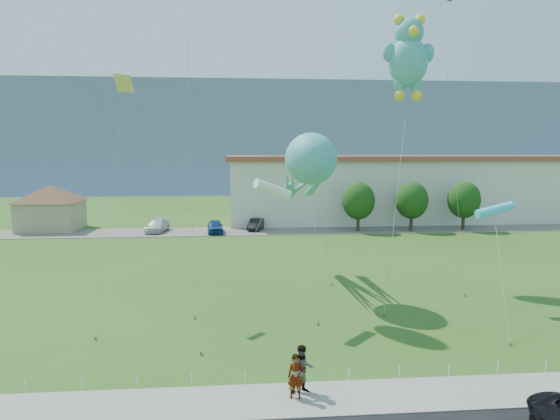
{
  "coord_description": "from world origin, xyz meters",
  "views": [
    {
      "loc": [
        -3.23,
        -19.34,
        8.8
      ],
      "look_at": [
        -0.87,
        8.0,
        5.55
      ],
      "focal_mm": 32.0,
      "sensor_mm": 36.0,
      "label": 1
    }
  ],
  "objects_px": {
    "pedestrian_right": "(303,369)",
    "parked_car_white": "(157,226)",
    "parked_car_blue": "(215,226)",
    "teddy_bear_kite": "(408,56)",
    "octopus_kite": "(308,169)",
    "parked_car_black": "(256,224)",
    "pedestrian_left": "(296,376)",
    "warehouse": "(459,187)",
    "pavilion": "(51,203)"
  },
  "relations": [
    {
      "from": "pavilion",
      "to": "parked_car_blue",
      "type": "height_order",
      "value": "pavilion"
    },
    {
      "from": "pavilion",
      "to": "pedestrian_left",
      "type": "height_order",
      "value": "pavilion"
    },
    {
      "from": "pedestrian_left",
      "to": "teddy_bear_kite",
      "type": "bearing_deg",
      "value": 66.7
    },
    {
      "from": "pedestrian_right",
      "to": "parked_car_white",
      "type": "height_order",
      "value": "pedestrian_right"
    },
    {
      "from": "warehouse",
      "to": "pedestrian_right",
      "type": "bearing_deg",
      "value": -120.19
    },
    {
      "from": "octopus_kite",
      "to": "parked_car_white",
      "type": "bearing_deg",
      "value": 118.63
    },
    {
      "from": "pavilion",
      "to": "pedestrian_left",
      "type": "relative_size",
      "value": 5.78
    },
    {
      "from": "pedestrian_left",
      "to": "pedestrian_right",
      "type": "xyz_separation_m",
      "value": [
        0.3,
        0.38,
        0.08
      ]
    },
    {
      "from": "pavilion",
      "to": "octopus_kite",
      "type": "xyz_separation_m",
      "value": [
        25.17,
        -26.65,
        4.65
      ]
    },
    {
      "from": "parked_car_blue",
      "to": "parked_car_white",
      "type": "bearing_deg",
      "value": 165.24
    },
    {
      "from": "warehouse",
      "to": "pedestrian_right",
      "type": "height_order",
      "value": "warehouse"
    },
    {
      "from": "pavilion",
      "to": "parked_car_black",
      "type": "xyz_separation_m",
      "value": [
        22.83,
        -2.21,
        -2.34
      ]
    },
    {
      "from": "parked_car_blue",
      "to": "teddy_bear_kite",
      "type": "xyz_separation_m",
      "value": [
        13.88,
        -20.18,
        14.38
      ]
    },
    {
      "from": "parked_car_blue",
      "to": "parked_car_black",
      "type": "relative_size",
      "value": 1.07
    },
    {
      "from": "pavilion",
      "to": "parked_car_blue",
      "type": "distance_m",
      "value": 18.9
    },
    {
      "from": "octopus_kite",
      "to": "teddy_bear_kite",
      "type": "relative_size",
      "value": 0.68
    },
    {
      "from": "pavilion",
      "to": "teddy_bear_kite",
      "type": "bearing_deg",
      "value": -36.69
    },
    {
      "from": "parked_car_white",
      "to": "octopus_kite",
      "type": "bearing_deg",
      "value": -53.33
    },
    {
      "from": "parked_car_blue",
      "to": "teddy_bear_kite",
      "type": "relative_size",
      "value": 0.23
    },
    {
      "from": "warehouse",
      "to": "teddy_bear_kite",
      "type": "xyz_separation_m",
      "value": [
        -17.75,
        -30.03,
        11.0
      ]
    },
    {
      "from": "warehouse",
      "to": "parked_car_black",
      "type": "bearing_deg",
      "value": -163.19
    },
    {
      "from": "pavilion",
      "to": "parked_car_white",
      "type": "height_order",
      "value": "pavilion"
    },
    {
      "from": "parked_car_white",
      "to": "octopus_kite",
      "type": "height_order",
      "value": "octopus_kite"
    },
    {
      "from": "pedestrian_right",
      "to": "teddy_bear_kite",
      "type": "distance_m",
      "value": 23.43
    },
    {
      "from": "warehouse",
      "to": "parked_car_blue",
      "type": "xyz_separation_m",
      "value": [
        -31.63,
        -9.85,
        -3.38
      ]
    },
    {
      "from": "pedestrian_right",
      "to": "teddy_bear_kite",
      "type": "bearing_deg",
      "value": 52.52
    },
    {
      "from": "warehouse",
      "to": "parked_car_white",
      "type": "height_order",
      "value": "warehouse"
    },
    {
      "from": "octopus_kite",
      "to": "teddy_bear_kite",
      "type": "distance_m",
      "value": 10.61
    },
    {
      "from": "pavilion",
      "to": "warehouse",
      "type": "bearing_deg",
      "value": 6.84
    },
    {
      "from": "parked_car_black",
      "to": "pedestrian_right",
      "type": "bearing_deg",
      "value": -74.9
    },
    {
      "from": "pedestrian_right",
      "to": "octopus_kite",
      "type": "distance_m",
      "value": 15.33
    },
    {
      "from": "pavilion",
      "to": "pedestrian_left",
      "type": "xyz_separation_m",
      "value": [
        22.77,
        -40.67,
        -2.13
      ]
    },
    {
      "from": "parked_car_blue",
      "to": "teddy_bear_kite",
      "type": "bearing_deg",
      "value": -59.54
    },
    {
      "from": "pedestrian_right",
      "to": "parked_car_white",
      "type": "distance_m",
      "value": 39.21
    },
    {
      "from": "parked_car_blue",
      "to": "octopus_kite",
      "type": "relative_size",
      "value": 0.34
    },
    {
      "from": "parked_car_black",
      "to": "teddy_bear_kite",
      "type": "bearing_deg",
      "value": -51.91
    },
    {
      "from": "octopus_kite",
      "to": "pedestrian_left",
      "type": "bearing_deg",
      "value": -99.72
    },
    {
      "from": "parked_car_black",
      "to": "octopus_kite",
      "type": "xyz_separation_m",
      "value": [
        2.33,
        -24.45,
        6.99
      ]
    },
    {
      "from": "parked_car_white",
      "to": "teddy_bear_kite",
      "type": "distance_m",
      "value": 32.74
    },
    {
      "from": "pedestrian_left",
      "to": "octopus_kite",
      "type": "xyz_separation_m",
      "value": [
        2.4,
        14.01,
        6.77
      ]
    },
    {
      "from": "parked_car_black",
      "to": "teddy_bear_kite",
      "type": "xyz_separation_m",
      "value": [
        9.41,
        -21.82,
        14.45
      ]
    },
    {
      "from": "parked_car_white",
      "to": "parked_car_black",
      "type": "bearing_deg",
      "value": 10.41
    },
    {
      "from": "parked_car_blue",
      "to": "parked_car_black",
      "type": "xyz_separation_m",
      "value": [
        4.46,
        1.64,
        -0.07
      ]
    },
    {
      "from": "parked_car_black",
      "to": "pavilion",
      "type": "bearing_deg",
      "value": -170.78
    },
    {
      "from": "parked_car_white",
      "to": "parked_car_black",
      "type": "height_order",
      "value": "parked_car_white"
    },
    {
      "from": "pedestrian_left",
      "to": "parked_car_white",
      "type": "height_order",
      "value": "pedestrian_left"
    },
    {
      "from": "parked_car_white",
      "to": "octopus_kite",
      "type": "xyz_separation_m",
      "value": [
        13.1,
        -24.0,
        6.95
      ]
    },
    {
      "from": "parked_car_black",
      "to": "parked_car_blue",
      "type": "bearing_deg",
      "value": -145.09
    },
    {
      "from": "pedestrian_left",
      "to": "octopus_kite",
      "type": "distance_m",
      "value": 15.75
    },
    {
      "from": "pedestrian_right",
      "to": "pedestrian_left",
      "type": "bearing_deg",
      "value": -136.79
    }
  ]
}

